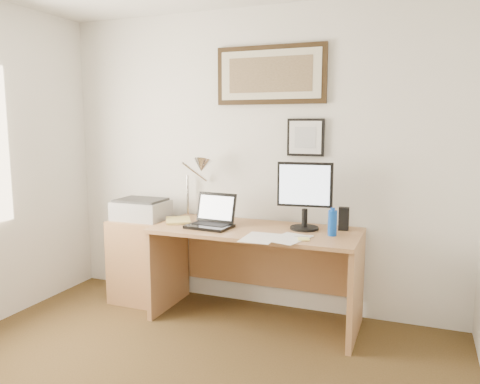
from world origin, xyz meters
The scene contains 17 objects.
wall_back centered at (0.00, 2.00, 1.25)m, with size 3.50×0.02×2.50m, color silver.
side_cabinet centered at (-0.92, 1.68, 0.36)m, with size 0.50×0.40×0.73m, color #98683F.
water_bottle centered at (0.75, 1.62, 0.84)m, with size 0.07×0.07×0.19m, color #0D43B1.
bottle_cap centered at (0.75, 1.62, 0.95)m, with size 0.03×0.03×0.02m, color #0D43B1.
speaker centered at (0.79, 1.83, 0.84)m, with size 0.08×0.07×0.18m, color black.
paper_sheet_a centered at (0.27, 1.36, 0.75)m, with size 0.23×0.33×0.00m, color white.
paper_sheet_b centered at (0.48, 1.41, 0.75)m, with size 0.22×0.32×0.00m, color white.
sticky_pad centered at (0.58, 1.41, 0.76)m, with size 0.08×0.08×0.01m, color #F9EB76.
marker_pen centered at (0.57, 1.49, 0.76)m, with size 0.02×0.02×0.14m, color white.
book centered at (-0.63, 1.59, 0.76)m, with size 0.20×0.27×0.02m, color #D6C065.
desk centered at (0.15, 1.72, 0.51)m, with size 1.60×0.70×0.75m.
laptop centered at (-0.20, 1.57, 0.81)m, with size 0.36×0.32×0.26m.
lcd_monitor centered at (0.51, 1.74, 1.04)m, with size 0.42×0.22×0.52m.
printer centered at (-0.94, 1.70, 0.82)m, with size 0.44×0.34×0.18m.
desk_lamp centered at (-0.41, 1.81, 1.19)m, with size 0.29×0.27×0.53m.
picture_large centered at (0.15, 1.97, 1.95)m, with size 0.92×0.04×0.47m.
picture_small centered at (0.45, 1.97, 1.45)m, with size 0.30×0.03×0.30m.
Camera 1 is at (1.32, -1.73, 1.56)m, focal length 35.00 mm.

